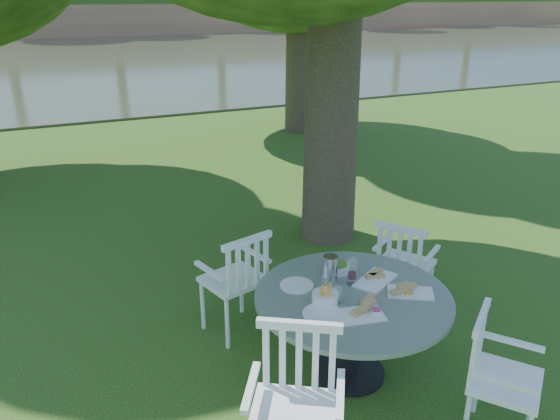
{
  "coord_description": "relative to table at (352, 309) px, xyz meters",
  "views": [
    {
      "loc": [
        -2.08,
        -4.3,
        2.81
      ],
      "look_at": [
        0.0,
        0.2,
        0.85
      ],
      "focal_mm": 35.0,
      "sensor_mm": 36.0,
      "label": 1
    }
  ],
  "objects": [
    {
      "name": "river",
      "position": [
        0.09,
        24.3,
        -0.59
      ],
      "size": [
        100.0,
        28.0,
        0.12
      ],
      "primitive_type": "cube",
      "color": "#323B23",
      "rests_on": "ground"
    },
    {
      "name": "chair_nw",
      "position": [
        -0.57,
        0.88,
        -0.02
      ],
      "size": [
        0.59,
        0.57,
        0.97
      ],
      "rotation": [
        0.0,
        0.0,
        -2.88
      ],
      "color": "white",
      "rests_on": "ground"
    },
    {
      "name": "chair_sw",
      "position": [
        -0.8,
        -0.67,
        0.0
      ],
      "size": [
        0.69,
        0.68,
        1.02
      ],
      "rotation": [
        0.0,
        0.0,
        -0.56
      ],
      "color": "white",
      "rests_on": "ground"
    },
    {
      "name": "tableware",
      "position": [
        -0.05,
        0.09,
        0.17
      ],
      "size": [
        1.14,
        0.87,
        0.23
      ],
      "color": "white",
      "rests_on": "table"
    },
    {
      "name": "table",
      "position": [
        0.0,
        0.0,
        0.0
      ],
      "size": [
        1.48,
        1.48,
        0.72
      ],
      "color": "black",
      "rests_on": "ground"
    },
    {
      "name": "chair_ne",
      "position": [
        0.88,
        0.56,
        -0.04
      ],
      "size": [
        0.63,
        0.64,
        0.93
      ],
      "rotation": [
        0.0,
        0.0,
        -4.13
      ],
      "color": "white",
      "rests_on": "ground"
    },
    {
      "name": "chair_se",
      "position": [
        0.49,
        -0.93,
        -0.06
      ],
      "size": [
        0.63,
        0.62,
        0.92
      ],
      "rotation": [
        0.0,
        0.0,
        0.64
      ],
      "color": "white",
      "rests_on": "ground"
    },
    {
      "name": "ground",
      "position": [
        0.09,
        1.3,
        -0.59
      ],
      "size": [
        140.0,
        140.0,
        0.0
      ],
      "primitive_type": "plane",
      "color": "#1B3E0D",
      "rests_on": "ground"
    }
  ]
}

